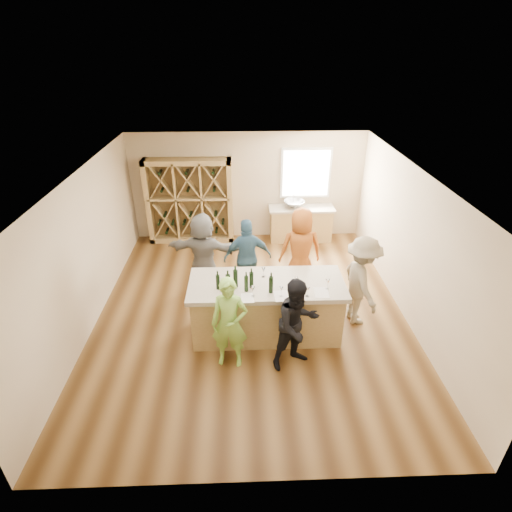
{
  "coord_description": "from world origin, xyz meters",
  "views": [
    {
      "loc": [
        -0.14,
        -6.47,
        4.84
      ],
      "look_at": [
        0.1,
        0.2,
        1.15
      ],
      "focal_mm": 28.0,
      "sensor_mm": 36.0,
      "label": 1
    }
  ],
  "objects_px": {
    "person_near_right": "(297,324)",
    "wine_bottle_f": "(271,285)",
    "wine_bottle_c": "(236,279)",
    "person_near_left": "(230,323)",
    "tasting_counter_base": "(266,310)",
    "wine_bottle_a": "(218,282)",
    "person_server": "(361,281)",
    "wine_bottle_b": "(228,283)",
    "wine_rack": "(190,201)",
    "person_far_right": "(301,250)",
    "wine_bottle_e": "(251,280)",
    "person_far_mid": "(248,258)",
    "person_far_left": "(204,253)",
    "wine_bottle_d": "(246,284)",
    "sink": "(294,204)"
  },
  "relations": [
    {
      "from": "person_server",
      "to": "wine_bottle_a",
      "type": "bearing_deg",
      "value": 91.53
    },
    {
      "from": "person_near_right",
      "to": "wine_bottle_f",
      "type": "relative_size",
      "value": 5.41
    },
    {
      "from": "person_far_mid",
      "to": "person_far_left",
      "type": "bearing_deg",
      "value": -18.54
    },
    {
      "from": "person_server",
      "to": "person_far_mid",
      "type": "height_order",
      "value": "person_server"
    },
    {
      "from": "wine_bottle_a",
      "to": "person_server",
      "type": "xyz_separation_m",
      "value": [
        2.59,
        0.45,
        -0.33
      ]
    },
    {
      "from": "wine_bottle_e",
      "to": "wine_bottle_c",
      "type": "bearing_deg",
      "value": 172.06
    },
    {
      "from": "wine_rack",
      "to": "sink",
      "type": "height_order",
      "value": "wine_rack"
    },
    {
      "from": "wine_bottle_d",
      "to": "person_far_right",
      "type": "xyz_separation_m",
      "value": [
        1.16,
        1.74,
        -0.31
      ]
    },
    {
      "from": "wine_bottle_e",
      "to": "person_far_right",
      "type": "xyz_separation_m",
      "value": [
        1.07,
        1.65,
        -0.31
      ]
    },
    {
      "from": "wine_bottle_a",
      "to": "person_far_mid",
      "type": "bearing_deg",
      "value": 70.71
    },
    {
      "from": "wine_bottle_a",
      "to": "wine_bottle_d",
      "type": "relative_size",
      "value": 0.93
    },
    {
      "from": "wine_bottle_a",
      "to": "person_far_left",
      "type": "xyz_separation_m",
      "value": [
        -0.39,
        1.69,
        -0.34
      ]
    },
    {
      "from": "wine_bottle_a",
      "to": "person_far_right",
      "type": "bearing_deg",
      "value": 45.45
    },
    {
      "from": "sink",
      "to": "wine_bottle_d",
      "type": "bearing_deg",
      "value": -107.68
    },
    {
      "from": "wine_rack",
      "to": "person_far_right",
      "type": "bearing_deg",
      "value": -43.24
    },
    {
      "from": "wine_bottle_c",
      "to": "wine_bottle_a",
      "type": "bearing_deg",
      "value": -169.73
    },
    {
      "from": "tasting_counter_base",
      "to": "wine_bottle_d",
      "type": "xyz_separation_m",
      "value": [
        -0.36,
        -0.24,
        0.72
      ]
    },
    {
      "from": "wine_bottle_e",
      "to": "person_far_left",
      "type": "distance_m",
      "value": 1.96
    },
    {
      "from": "wine_bottle_c",
      "to": "person_near_left",
      "type": "distance_m",
      "value": 0.79
    },
    {
      "from": "wine_rack",
      "to": "wine_bottle_b",
      "type": "distance_m",
      "value": 4.3
    },
    {
      "from": "wine_bottle_a",
      "to": "wine_bottle_d",
      "type": "distance_m",
      "value": 0.48
    },
    {
      "from": "wine_bottle_e",
      "to": "wine_bottle_f",
      "type": "height_order",
      "value": "wine_bottle_f"
    },
    {
      "from": "sink",
      "to": "tasting_counter_base",
      "type": "distance_m",
      "value": 3.99
    },
    {
      "from": "wine_bottle_e",
      "to": "person_near_left",
      "type": "height_order",
      "value": "person_near_left"
    },
    {
      "from": "person_near_right",
      "to": "wine_bottle_f",
      "type": "height_order",
      "value": "person_near_right"
    },
    {
      "from": "wine_bottle_a",
      "to": "wine_bottle_b",
      "type": "bearing_deg",
      "value": -27.44
    },
    {
      "from": "wine_bottle_e",
      "to": "person_far_right",
      "type": "relative_size",
      "value": 0.16
    },
    {
      "from": "wine_bottle_b",
      "to": "person_far_right",
      "type": "height_order",
      "value": "person_far_right"
    },
    {
      "from": "wine_bottle_d",
      "to": "wine_bottle_f",
      "type": "height_order",
      "value": "wine_bottle_f"
    },
    {
      "from": "tasting_counter_base",
      "to": "person_far_mid",
      "type": "relative_size",
      "value": 1.54
    },
    {
      "from": "person_far_right",
      "to": "wine_bottle_e",
      "type": "bearing_deg",
      "value": 53.58
    },
    {
      "from": "sink",
      "to": "person_far_right",
      "type": "distance_m",
      "value": 2.34
    },
    {
      "from": "wine_rack",
      "to": "person_near_left",
      "type": "xyz_separation_m",
      "value": [
        1.12,
        -4.68,
        -0.29
      ]
    },
    {
      "from": "wine_bottle_a",
      "to": "person_far_left",
      "type": "relative_size",
      "value": 0.15
    },
    {
      "from": "wine_bottle_d",
      "to": "person_far_mid",
      "type": "relative_size",
      "value": 0.17
    },
    {
      "from": "person_far_right",
      "to": "person_far_left",
      "type": "distance_m",
      "value": 2.03
    },
    {
      "from": "wine_bottle_b",
      "to": "wine_bottle_f",
      "type": "relative_size",
      "value": 1.08
    },
    {
      "from": "person_server",
      "to": "wine_bottle_f",
      "type": "distance_m",
      "value": 1.84
    },
    {
      "from": "wine_bottle_c",
      "to": "person_far_mid",
      "type": "relative_size",
      "value": 0.19
    },
    {
      "from": "person_near_left",
      "to": "person_near_right",
      "type": "distance_m",
      "value": 1.08
    },
    {
      "from": "person_near_right",
      "to": "person_far_right",
      "type": "height_order",
      "value": "person_far_right"
    },
    {
      "from": "wine_bottle_b",
      "to": "person_near_left",
      "type": "xyz_separation_m",
      "value": [
        0.02,
        -0.52,
        -0.43
      ]
    },
    {
      "from": "person_far_left",
      "to": "wine_bottle_e",
      "type": "bearing_deg",
      "value": 129.5
    },
    {
      "from": "wine_bottle_d",
      "to": "person_far_left",
      "type": "bearing_deg",
      "value": 116.19
    },
    {
      "from": "wine_bottle_f",
      "to": "person_far_left",
      "type": "bearing_deg",
      "value": 124.96
    },
    {
      "from": "wine_bottle_b",
      "to": "wine_bottle_c",
      "type": "relative_size",
      "value": 1.0
    },
    {
      "from": "person_far_left",
      "to": "person_near_left",
      "type": "bearing_deg",
      "value": 114.08
    },
    {
      "from": "person_far_left",
      "to": "wine_rack",
      "type": "bearing_deg",
      "value": -67.84
    },
    {
      "from": "wine_bottle_e",
      "to": "person_near_right",
      "type": "distance_m",
      "value": 1.07
    },
    {
      "from": "tasting_counter_base",
      "to": "person_near_left",
      "type": "bearing_deg",
      "value": -129.78
    }
  ]
}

